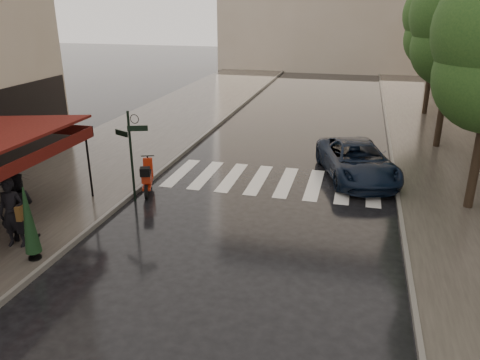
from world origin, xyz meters
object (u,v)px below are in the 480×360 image
at_px(pedestrian_with_umbrella, 7,187).
at_px(scooter, 147,178).
at_px(parasol_back, 28,218).
at_px(pedestrian_terrace, 18,206).
at_px(parked_car, 357,160).

xyz_separation_m(pedestrian_with_umbrella, scooter, (1.69, 4.64, -1.30)).
bearing_deg(scooter, parasol_back, -118.96).
bearing_deg(pedestrian_with_umbrella, parasol_back, -39.98).
relative_size(pedestrian_terrace, scooter, 1.14).
xyz_separation_m(pedestrian_terrace, parked_car, (8.92, 7.62, -0.40)).
relative_size(parked_car, parasol_back, 2.30).
bearing_deg(parked_car, pedestrian_with_umbrella, -154.61).
height_order(pedestrian_terrace, parked_car, pedestrian_terrace).
bearing_deg(pedestrian_with_umbrella, parked_car, 31.37).
relative_size(pedestrian_with_umbrella, parked_car, 0.52).
xyz_separation_m(pedestrian_with_umbrella, parked_car, (8.78, 8.00, -1.15)).
height_order(pedestrian_with_umbrella, scooter, pedestrian_with_umbrella).
distance_m(pedestrian_with_umbrella, parasol_back, 1.17).
bearing_deg(parasol_back, scooter, 81.28).
relative_size(scooter, parasol_back, 0.78).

